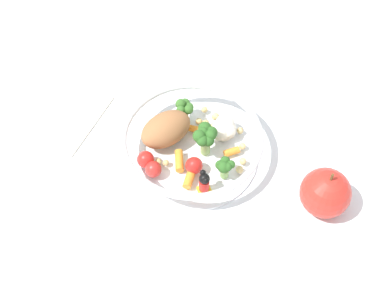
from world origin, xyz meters
TOP-DOWN VIEW (x-y plane):
  - ground_plane at (0.00, 0.00)m, footprint 2.40×2.40m
  - food_container at (-0.01, -0.01)m, footprint 0.21×0.21m
  - loose_apple at (-0.10, -0.20)m, footprint 0.07×0.07m
  - folded_napkin at (0.06, 0.21)m, footprint 0.17×0.18m

SIDE VIEW (x-z plane):
  - ground_plane at x=0.00m, z-range 0.00..0.00m
  - folded_napkin at x=0.06m, z-range 0.00..0.01m
  - food_container at x=-0.01m, z-range 0.00..0.06m
  - loose_apple at x=-0.10m, z-range -0.01..0.08m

